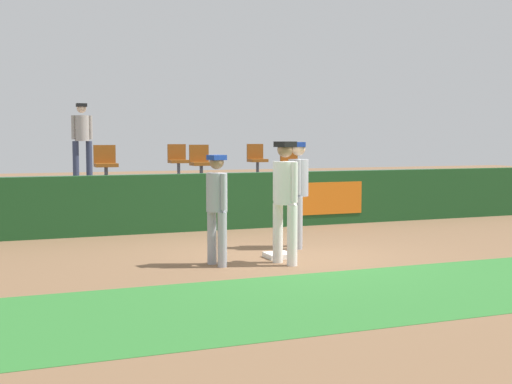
% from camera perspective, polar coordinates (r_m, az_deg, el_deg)
% --- Properties ---
extents(ground_plane, '(60.00, 60.00, 0.00)m').
position_cam_1_polar(ground_plane, '(10.97, 2.62, -5.60)').
color(ground_plane, brown).
extents(grass_foreground_strip, '(18.00, 2.80, 0.01)m').
position_cam_1_polar(grass_foreground_strip, '(8.61, 9.96, -8.45)').
color(grass_foreground_strip, '#2D722D').
rests_on(grass_foreground_strip, ground_plane).
extents(first_base, '(0.40, 0.40, 0.08)m').
position_cam_1_polar(first_base, '(10.94, 1.89, -5.40)').
color(first_base, white).
rests_on(first_base, ground_plane).
extents(player_fielder_home, '(0.45, 0.61, 1.89)m').
position_cam_1_polar(player_fielder_home, '(10.28, 2.47, -0.14)').
color(player_fielder_home, white).
rests_on(player_fielder_home, ground_plane).
extents(player_runner_visitor, '(0.47, 0.48, 1.87)m').
position_cam_1_polar(player_runner_visitor, '(11.86, 3.61, 0.45)').
color(player_runner_visitor, '#9EA3AD').
rests_on(player_runner_visitor, ground_plane).
extents(player_coach_visitor, '(0.39, 0.46, 1.69)m').
position_cam_1_polar(player_coach_visitor, '(10.17, -3.35, -0.83)').
color(player_coach_visitor, '#9EA3AD').
rests_on(player_coach_visitor, ground_plane).
extents(field_wall, '(18.00, 0.26, 1.20)m').
position_cam_1_polar(field_wall, '(14.26, -3.19, -0.81)').
color(field_wall, '#19471E').
rests_on(field_wall, ground_plane).
extents(bleacher_platform, '(18.00, 4.80, 0.96)m').
position_cam_1_polar(bleacher_platform, '(16.72, -5.93, -0.47)').
color(bleacher_platform, '#59595E').
rests_on(bleacher_platform, ground_plane).
extents(seat_back_center, '(0.47, 0.44, 0.84)m').
position_cam_1_polar(seat_back_center, '(17.31, -6.66, 2.85)').
color(seat_back_center, '#4C4C51').
rests_on(seat_back_center, bleacher_platform).
extents(seat_front_left, '(0.48, 0.44, 0.84)m').
position_cam_1_polar(seat_front_left, '(15.13, -12.67, 2.53)').
color(seat_front_left, '#4C4C51').
rests_on(seat_front_left, bleacher_platform).
extents(seat_front_center, '(0.46, 0.44, 0.84)m').
position_cam_1_polar(seat_front_center, '(15.59, -4.75, 2.68)').
color(seat_front_center, '#4C4C51').
rests_on(seat_front_center, bleacher_platform).
extents(seat_front_right, '(0.45, 0.44, 0.84)m').
position_cam_1_polar(seat_front_right, '(16.38, 2.98, 2.77)').
color(seat_front_right, '#4C4C51').
rests_on(seat_front_right, bleacher_platform).
extents(seat_back_right, '(0.46, 0.44, 0.84)m').
position_cam_1_polar(seat_back_right, '(17.97, 0.05, 2.93)').
color(seat_back_right, '#4C4C51').
rests_on(seat_back_right, bleacher_platform).
extents(spectator_hooded, '(0.52, 0.36, 1.87)m').
position_cam_1_polar(spectator_hooded, '(17.62, -14.57, 4.75)').
color(spectator_hooded, '#33384C').
rests_on(spectator_hooded, bleacher_platform).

